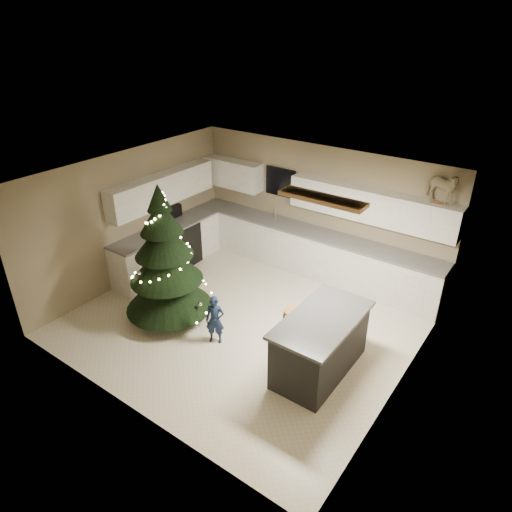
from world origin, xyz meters
name	(u,v)px	position (x,y,z in m)	size (l,w,h in m)	color
ground_plane	(244,321)	(0.00, 0.00, 0.00)	(5.50, 5.50, 0.00)	beige
room_shell	(244,231)	(0.02, 0.00, 1.75)	(5.52, 5.02, 2.61)	#9D8B6A
cabinetry	(257,237)	(-0.91, 1.65, 0.76)	(5.50, 3.20, 2.00)	white
island	(320,344)	(1.65, -0.32, 0.48)	(0.90, 1.70, 0.95)	black
bar_stool	(295,319)	(1.05, -0.05, 0.52)	(0.36, 0.36, 0.69)	brown
christmas_tree	(166,267)	(-1.15, -0.65, 1.02)	(1.55, 1.50, 2.48)	#3F2816
toddler	(215,320)	(-0.05, -0.71, 0.42)	(0.31, 0.20, 0.85)	#101B35
rocking_horse	(441,187)	(2.30, 2.33, 2.29)	(0.68, 0.45, 0.55)	brown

